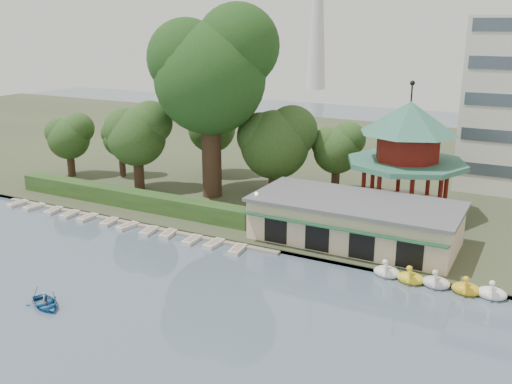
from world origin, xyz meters
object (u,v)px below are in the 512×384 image
Objects in this scene: dock at (131,221)px; rowboat_with_passengers at (45,301)px; pavilion at (408,147)px; big_tree at (212,68)px; boathouse at (354,221)px.

rowboat_with_passengers reaches higher than dock.
rowboat_with_passengers is (6.29, -16.98, 0.34)m from dock.
big_tree is at bearing -169.66° from pavilion.
dock is 2.52× the size of pavilion.
pavilion is 22.42m from big_tree.
pavilion is 37.06m from rowboat_with_passengers.
pavilion reaches higher than boathouse.
pavilion is 2.53× the size of rowboat_with_passengers.
pavilion is 0.63× the size of big_tree.
pavilion is (2.00, 10.03, 5.11)m from boathouse.
big_tree is at bearing 161.71° from boathouse.
pavilion is at bearing 78.72° from boathouse.
boathouse is 23.44m from big_tree.
rowboat_with_passengers is at bearing -83.63° from big_tree.
boathouse is 11.43m from pavilion.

